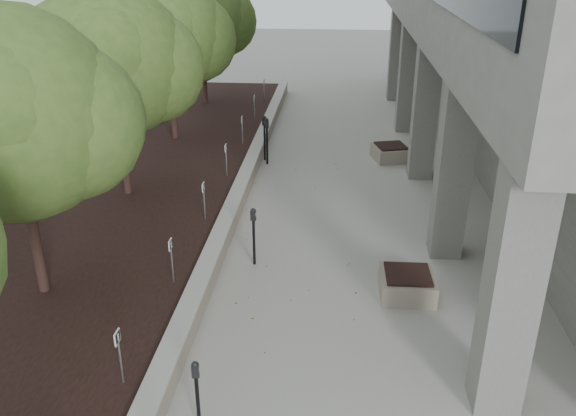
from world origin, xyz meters
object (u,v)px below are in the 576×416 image
(crabapple_tree_5, at_px, (202,37))
(parking_meter_2, at_px, (197,397))
(parking_meter_3, at_px, (254,237))
(parking_meter_4, at_px, (267,141))
(parking_meter_5, at_px, (265,138))
(planter_front, at_px, (407,284))
(crabapple_tree_3, at_px, (117,94))
(planter_back, at_px, (391,152))
(crabapple_tree_2, at_px, (20,159))
(crabapple_tree_4, at_px, (169,59))

(crabapple_tree_5, bearing_deg, parking_meter_2, -78.25)
(parking_meter_3, bearing_deg, parking_meter_2, -83.40)
(parking_meter_4, distance_m, parking_meter_5, 0.40)
(parking_meter_2, xyz_separation_m, planter_front, (3.42, 4.05, -0.38))
(parking_meter_3, distance_m, parking_meter_4, 6.65)
(crabapple_tree_3, relative_size, parking_meter_2, 4.28)
(parking_meter_3, distance_m, planter_back, 8.23)
(crabapple_tree_2, distance_m, parking_meter_2, 5.39)
(parking_meter_2, xyz_separation_m, planter_back, (3.68, 12.46, -0.38))
(parking_meter_4, xyz_separation_m, planter_back, (4.05, 0.77, -0.52))
(parking_meter_2, xyz_separation_m, parking_meter_4, (-0.36, 11.69, 0.14))
(planter_front, bearing_deg, planter_back, 88.18)
(parking_meter_3, relative_size, parking_meter_4, 0.90)
(crabapple_tree_3, xyz_separation_m, planter_back, (7.42, 4.48, -2.87))
(crabapple_tree_2, bearing_deg, parking_meter_3, 28.17)
(parking_meter_3, bearing_deg, planter_back, 72.33)
(crabapple_tree_5, xyz_separation_m, parking_meter_5, (3.25, -5.92, -2.36))
(crabapple_tree_4, distance_m, parking_meter_5, 4.12)
(parking_meter_4, distance_m, planter_back, 4.15)
(crabapple_tree_4, bearing_deg, parking_meter_2, -73.93)
(crabapple_tree_3, distance_m, crabapple_tree_5, 10.00)
(parking_meter_5, bearing_deg, planter_front, -54.24)
(crabapple_tree_2, xyz_separation_m, crabapple_tree_4, (0.00, 10.00, 0.00))
(parking_meter_2, xyz_separation_m, parking_meter_5, (-0.49, 12.07, 0.12))
(parking_meter_4, bearing_deg, crabapple_tree_4, 157.42)
(crabapple_tree_2, xyz_separation_m, parking_meter_3, (3.86, 2.07, -2.43))
(crabapple_tree_2, height_order, parking_meter_2, crabapple_tree_2)
(parking_meter_4, relative_size, planter_back, 1.41)
(crabapple_tree_2, distance_m, parking_meter_3, 5.01)
(crabapple_tree_5, xyz_separation_m, parking_meter_2, (3.74, -17.99, -2.48))
(crabapple_tree_4, xyz_separation_m, parking_meter_5, (3.25, -0.92, -2.36))
(crabapple_tree_2, bearing_deg, planter_front, 8.49)
(crabapple_tree_4, bearing_deg, parking_meter_4, -21.02)
(parking_meter_4, bearing_deg, crabapple_tree_2, -112.77)
(crabapple_tree_2, bearing_deg, crabapple_tree_3, 90.00)
(crabapple_tree_4, distance_m, parking_meter_4, 4.31)
(crabapple_tree_4, height_order, parking_meter_5, crabapple_tree_4)
(crabapple_tree_4, bearing_deg, crabapple_tree_2, -90.00)
(crabapple_tree_4, bearing_deg, parking_meter_5, -15.78)
(crabapple_tree_5, relative_size, planter_front, 4.98)
(parking_meter_3, bearing_deg, parking_meter_5, 103.00)
(crabapple_tree_3, bearing_deg, parking_meter_5, 51.46)
(crabapple_tree_3, xyz_separation_m, parking_meter_3, (3.86, -2.93, -2.43))
(parking_meter_5, height_order, planter_back, parking_meter_5)
(parking_meter_2, height_order, planter_back, parking_meter_2)
(planter_back, bearing_deg, parking_meter_2, -106.46)
(parking_meter_2, height_order, parking_meter_5, parking_meter_5)
(crabapple_tree_2, distance_m, planter_front, 7.78)
(planter_back, bearing_deg, parking_meter_3, -115.67)
(crabapple_tree_2, relative_size, parking_meter_3, 3.93)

